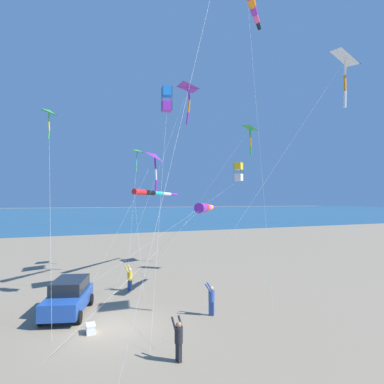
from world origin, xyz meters
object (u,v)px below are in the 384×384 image
(kite_box_black_fish_shape, at_px, (167,99))
(person_child_green_jacket, at_px, (130,277))
(parked_car, at_px, (69,296))
(cooler_box, at_px, (91,329))
(kite_windsock_magenta_far_left, at_px, (252,4))
(person_bystander_far, at_px, (211,298))
(kite_delta_orange_high_right, at_px, (347,58))
(kite_windsock_teal_far_right, at_px, (152,193))
(kite_delta_small_distant, at_px, (250,128))
(kite_delta_white_trailing, at_px, (155,157))
(kite_delta_purple_drifting, at_px, (49,113))
(kite_box_rainbow_low_near, at_px, (238,172))
(kite_windsock_checkered_midright, at_px, (205,208))
(kite_delta_green_low_center, at_px, (188,88))
(person_adult_flyer, at_px, (179,338))
(kite_delta_long_streamer_left, at_px, (138,152))

(kite_box_black_fish_shape, bearing_deg, person_child_green_jacket, -155.97)
(parked_car, relative_size, cooler_box, 7.44)
(cooler_box, xyz_separation_m, kite_windsock_magenta_far_left, (-2.51, 10.69, 19.68))
(person_bystander_far, height_order, kite_delta_orange_high_right, kite_delta_orange_high_right)
(kite_windsock_teal_far_right, distance_m, kite_delta_small_distant, 11.37)
(kite_windsock_teal_far_right, xyz_separation_m, kite_windsock_magenta_far_left, (9.39, 4.51, 12.93))
(kite_delta_white_trailing, height_order, kite_delta_purple_drifting, kite_delta_purple_drifting)
(kite_delta_white_trailing, bearing_deg, person_bystander_far, 17.70)
(person_child_green_jacket, relative_size, kite_delta_orange_high_right, 0.12)
(person_child_green_jacket, relative_size, kite_box_rainbow_low_near, 0.11)
(kite_windsock_checkered_midright, xyz_separation_m, kite_delta_green_low_center, (-4.69, 0.69, 9.84))
(kite_delta_green_low_center, distance_m, kite_box_black_fish_shape, 7.17)
(person_adult_flyer, bearing_deg, kite_windsock_magenta_far_left, 130.36)
(kite_delta_green_low_center, bearing_deg, kite_delta_orange_high_right, 16.53)
(kite_delta_green_low_center, bearing_deg, kite_box_black_fish_shape, -33.75)
(kite_box_rainbow_low_near, distance_m, kite_delta_orange_high_right, 13.40)
(kite_windsock_checkered_midright, xyz_separation_m, kite_box_black_fish_shape, (0.71, -2.92, 6.80))
(kite_delta_small_distant, relative_size, kite_delta_orange_high_right, 0.98)
(kite_windsock_teal_far_right, distance_m, kite_box_rainbow_low_near, 7.94)
(person_bystander_far, bearing_deg, person_adult_flyer, -40.02)
(parked_car, relative_size, person_child_green_jacket, 2.71)
(person_bystander_far, xyz_separation_m, kite_delta_small_distant, (-10.26, 9.17, 12.34))
(kite_windsock_magenta_far_left, bearing_deg, kite_delta_long_streamer_left, -153.74)
(parked_car, height_order, kite_windsock_checkered_midright, kite_windsock_checkered_midright)
(kite_windsock_checkered_midright, distance_m, kite_box_black_fish_shape, 7.43)
(parked_car, distance_m, kite_delta_long_streamer_left, 15.66)
(kite_windsock_teal_far_right, bearing_deg, kite_delta_long_streamer_left, -150.44)
(kite_delta_long_streamer_left, bearing_deg, person_bystander_far, 4.47)
(person_child_green_jacket, bearing_deg, kite_delta_orange_high_right, 40.13)
(kite_delta_orange_high_right, relative_size, kite_delta_purple_drifting, 1.14)
(person_bystander_far, relative_size, kite_windsock_teal_far_right, 0.15)
(parked_car, bearing_deg, kite_delta_green_low_center, 119.14)
(cooler_box, distance_m, person_child_green_jacket, 7.09)
(kite_delta_green_low_center, bearing_deg, kite_delta_purple_drifting, -81.87)
(kite_windsock_checkered_midright, relative_size, kite_delta_green_low_center, 0.71)
(kite_delta_long_streamer_left, bearing_deg, kite_delta_white_trailing, -4.26)
(kite_windsock_teal_far_right, distance_m, kite_delta_white_trailing, 7.24)
(parked_car, relative_size, kite_delta_purple_drifting, 0.38)
(kite_delta_orange_high_right, bearing_deg, kite_windsock_teal_far_right, -160.23)
(person_child_green_jacket, bearing_deg, kite_box_black_fish_shape, 24.03)
(kite_delta_small_distant, height_order, kite_windsock_magenta_far_left, kite_windsock_magenta_far_left)
(cooler_box, distance_m, kite_delta_purple_drifting, 13.78)
(cooler_box, bearing_deg, kite_delta_white_trailing, 138.62)
(kite_delta_long_streamer_left, distance_m, kite_box_rainbow_low_near, 9.64)
(parked_car, xyz_separation_m, kite_delta_orange_high_right, (7.30, 12.86, 12.53))
(kite_windsock_teal_far_right, height_order, kite_box_black_fish_shape, kite_box_black_fish_shape)
(kite_delta_green_low_center, distance_m, kite_delta_orange_high_right, 13.13)
(kite_delta_small_distant, xyz_separation_m, kite_delta_orange_high_right, (14.34, -3.52, 0.19))
(kite_windsock_checkered_midright, relative_size, kite_windsock_magenta_far_left, 0.56)
(kite_delta_long_streamer_left, height_order, kite_delta_purple_drifting, kite_delta_purple_drifting)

